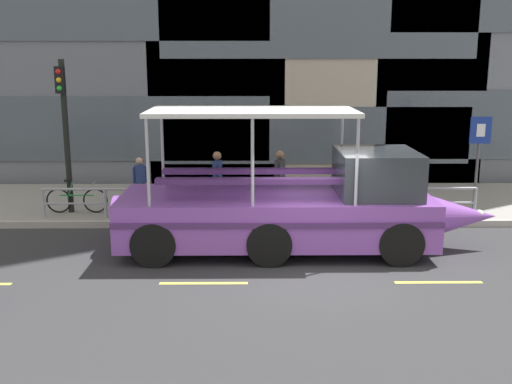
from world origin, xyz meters
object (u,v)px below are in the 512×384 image
leaned_bicycle (77,200)px  pedestrian_near_stern (140,178)px  pedestrian_near_bow (389,172)px  pedestrian_mid_right (217,176)px  duck_tour_boat (297,207)px  parking_sign (479,147)px  pedestrian_mid_left (280,174)px  traffic_light_pole (65,122)px

leaned_bicycle → pedestrian_near_stern: bearing=18.5°
leaned_bicycle → pedestrian_near_bow: pedestrian_near_bow is taller
pedestrian_mid_right → pedestrian_near_stern: size_ratio=1.16×
duck_tour_boat → pedestrian_near_bow: duck_tour_boat is taller
pedestrian_mid_right → pedestrian_near_bow: bearing=10.2°
pedestrian_mid_right → duck_tour_boat: bearing=-55.2°
leaned_bicycle → pedestrian_near_stern: pedestrian_near_stern is taller
parking_sign → pedestrian_near_bow: 2.61m
parking_sign → leaned_bicycle: (-11.40, -0.21, -1.46)m
pedestrian_near_bow → parking_sign: bearing=-18.3°
parking_sign → pedestrian_near_bow: size_ratio=1.67×
leaned_bicycle → pedestrian_mid_left: (5.77, 0.37, 0.66)m
leaned_bicycle → pedestrian_mid_right: pedestrian_mid_right is taller
pedestrian_near_bow → pedestrian_mid_left: (-3.29, -0.61, 0.06)m
duck_tour_boat → traffic_light_pole: bearing=155.1°
traffic_light_pole → parking_sign: (11.61, 0.17, -0.75)m
leaned_bicycle → pedestrian_mid_right: 4.05m
duck_tour_boat → pedestrian_mid_right: size_ratio=5.19×
leaned_bicycle → traffic_light_pole: bearing=168.9°
duck_tour_boat → pedestrian_mid_left: bearing=94.4°
parking_sign → pedestrian_mid_right: size_ratio=1.55×
parking_sign → pedestrian_near_stern: bearing=177.8°
pedestrian_mid_right → leaned_bicycle: bearing=-179.0°
pedestrian_mid_right → traffic_light_pole: bearing=-179.6°
pedestrian_mid_left → pedestrian_near_stern: (-4.06, 0.21, -0.13)m
leaned_bicycle → duck_tour_boat: size_ratio=0.19×
duck_tour_boat → pedestrian_mid_left: size_ratio=5.25×
pedestrian_mid_left → pedestrian_mid_right: bearing=-170.6°
pedestrian_mid_left → parking_sign: bearing=-1.6°
pedestrian_near_bow → pedestrian_mid_right: size_ratio=0.93×
traffic_light_pole → duck_tour_boat: (6.22, -2.89, -1.72)m
pedestrian_near_stern → pedestrian_mid_left: bearing=-2.9°
traffic_light_pole → duck_tour_boat: traffic_light_pole is taller
pedestrian_mid_left → pedestrian_near_bow: bearing=10.6°
traffic_light_pole → pedestrian_mid_right: bearing=0.4°
duck_tour_boat → pedestrian_near_stern: (-4.31, 3.42, 0.04)m
pedestrian_mid_left → pedestrian_mid_right: 1.80m
traffic_light_pole → pedestrian_near_bow: 9.45m
pedestrian_near_stern → traffic_light_pole: bearing=-164.4°
parking_sign → pedestrian_near_bow: (-2.34, 0.77, -0.85)m
traffic_light_pole → pedestrian_near_stern: size_ratio=2.85×
pedestrian_mid_right → pedestrian_near_stern: pedestrian_mid_right is taller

